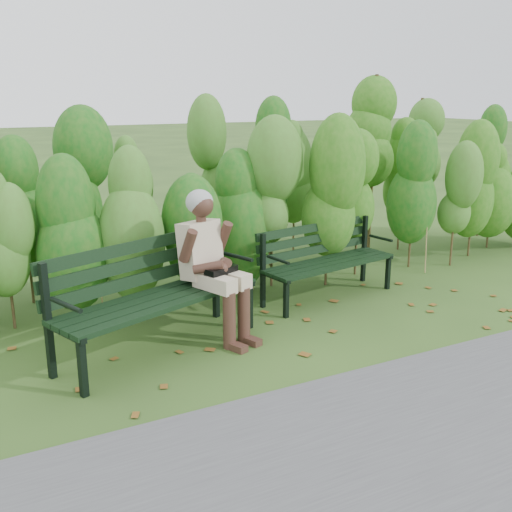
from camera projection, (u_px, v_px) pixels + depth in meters
name	position (u px, v px, depth m)	size (l,w,h in m)	color
ground	(273.00, 339.00, 5.81)	(80.00, 80.00, 0.00)	#2C461B
footpath	(435.00, 456.00, 3.93)	(60.00, 2.50, 0.01)	#474749
hedge_band	(197.00, 185.00, 7.07)	(11.04, 1.67, 2.42)	#47381E
leaf_litter	(275.00, 338.00, 5.82)	(5.91, 2.21, 0.01)	brown
bench_left	(151.00, 288.00, 5.46)	(2.10, 1.30, 1.00)	black
bench_right	(324.00, 255.00, 6.92)	(1.75, 0.82, 0.84)	black
seated_woman	(211.00, 256.00, 5.68)	(0.64, 0.88, 1.43)	beige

